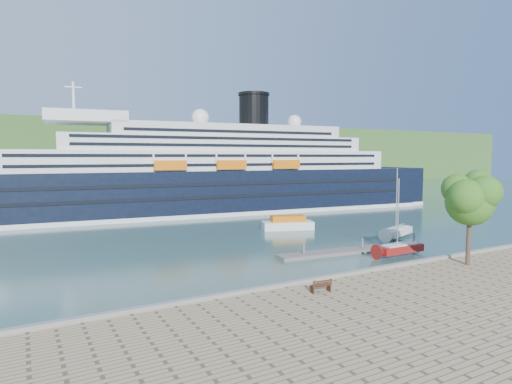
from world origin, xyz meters
name	(u,v)px	position (x,y,z in m)	size (l,w,h in m)	color
ground	(424,271)	(0.00, 0.00, 0.00)	(400.00, 400.00, 0.00)	#2F5451
far_hillside	(122,155)	(0.00, 145.00, 12.00)	(400.00, 50.00, 24.00)	#325A24
quay_coping	(426,260)	(0.00, -0.20, 1.15)	(220.00, 0.50, 0.30)	slate
cruise_ship	(201,152)	(-3.19, 52.27, 12.40)	(110.47, 16.09, 24.81)	black
park_bench	(321,285)	(-15.16, -2.88, 1.56)	(1.75, 0.72, 1.12)	#452313
promenade_tree	(470,214)	(2.46, -3.02, 5.98)	(6.02, 6.02, 9.97)	#2A5F19
floating_pontoon	(348,251)	(-1.20, 9.96, 0.20)	(18.35, 2.24, 0.41)	slate
sailboat_red	(401,219)	(2.78, 5.68, 4.29)	(6.64, 1.84, 8.58)	maroon
sailboat_white_far	(398,205)	(10.77, 13.54, 4.70)	(7.27, 2.02, 9.39)	silver
tender_launch	(288,222)	(1.37, 27.12, 1.11)	(8.01, 2.74, 2.21)	orange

